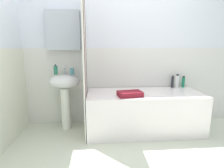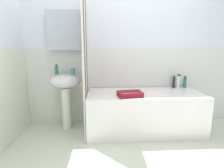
% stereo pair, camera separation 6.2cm
% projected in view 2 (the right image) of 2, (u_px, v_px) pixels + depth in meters
% --- Properties ---
extents(wall_back_tiled, '(3.60, 0.18, 2.40)m').
position_uv_depth(wall_back_tiled, '(122.00, 52.00, 2.83)').
color(wall_back_tiled, white).
rests_on(wall_back_tiled, ground_plane).
extents(sink, '(0.44, 0.34, 0.83)m').
position_uv_depth(sink, '(66.00, 89.00, 2.67)').
color(sink, white).
rests_on(sink, ground_plane).
extents(faucet, '(0.03, 0.12, 0.12)m').
position_uv_depth(faucet, '(66.00, 70.00, 2.69)').
color(faucet, silver).
rests_on(faucet, sink).
extents(soap_dispenser, '(0.05, 0.05, 0.15)m').
position_uv_depth(soap_dispenser, '(57.00, 70.00, 2.64)').
color(soap_dispenser, '#247458').
rests_on(soap_dispenser, sink).
extents(toothbrush_cup, '(0.06, 0.06, 0.09)m').
position_uv_depth(toothbrush_cup, '(73.00, 71.00, 2.62)').
color(toothbrush_cup, teal).
rests_on(toothbrush_cup, sink).
extents(bathtub, '(1.63, 0.70, 0.58)m').
position_uv_depth(bathtub, '(144.00, 112.00, 2.63)').
color(bathtub, white).
rests_on(bathtub, ground_plane).
extents(shower_curtain, '(0.01, 0.70, 2.00)m').
position_uv_depth(shower_curtain, '(85.00, 63.00, 2.45)').
color(shower_curtain, white).
rests_on(shower_curtain, ground_plane).
extents(lotion_bottle, '(0.05, 0.05, 0.18)m').
position_uv_depth(lotion_bottle, '(185.00, 82.00, 2.88)').
color(lotion_bottle, '#1C8054').
rests_on(lotion_bottle, bathtub).
extents(shampoo_bottle, '(0.06, 0.06, 0.22)m').
position_uv_depth(shampoo_bottle, '(179.00, 82.00, 2.84)').
color(shampoo_bottle, white).
rests_on(shampoo_bottle, bathtub).
extents(conditioner_bottle, '(0.04, 0.04, 0.19)m').
position_uv_depth(conditioner_bottle, '(174.00, 82.00, 2.86)').
color(conditioner_bottle, '#272A2F').
rests_on(conditioner_bottle, bathtub).
extents(towel_folded, '(0.34, 0.25, 0.07)m').
position_uv_depth(towel_folded, '(130.00, 94.00, 2.38)').
color(towel_folded, maroon).
rests_on(towel_folded, bathtub).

